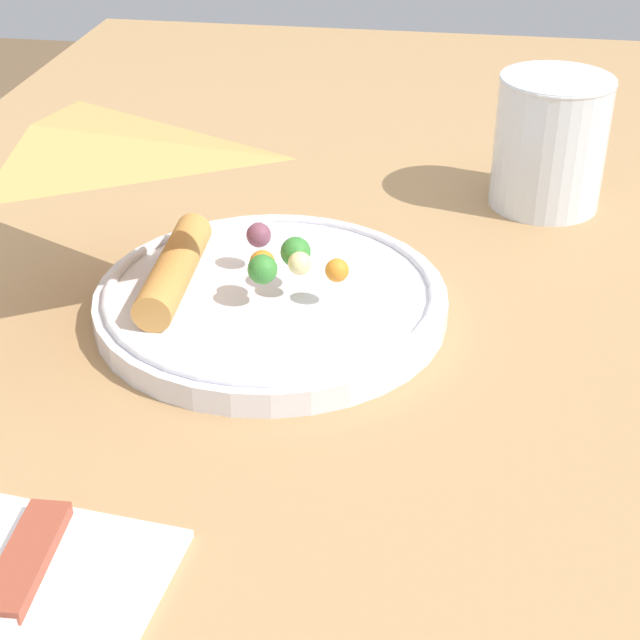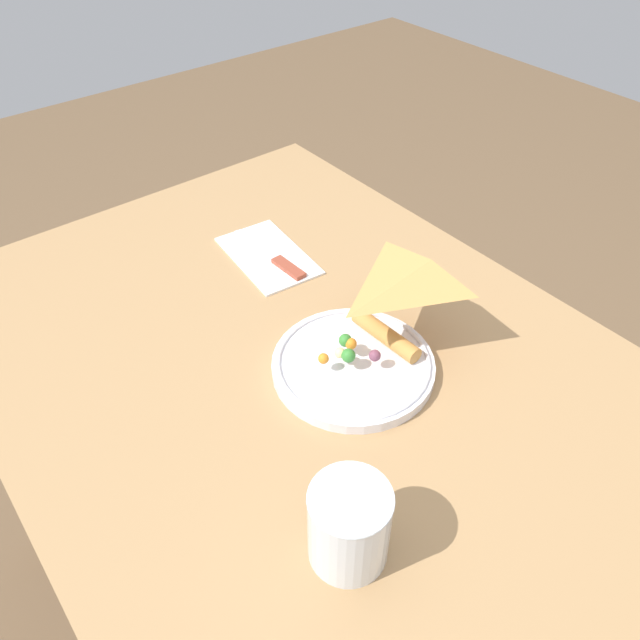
% 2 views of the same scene
% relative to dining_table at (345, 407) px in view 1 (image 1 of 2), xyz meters
% --- Properties ---
extents(dining_table, '(1.27, 0.78, 0.73)m').
position_rel_dining_table_xyz_m(dining_table, '(0.00, 0.00, 0.00)').
color(dining_table, '#A87F51').
rests_on(dining_table, ground_plane).
extents(plate_pizza, '(0.22, 0.22, 0.05)m').
position_rel_dining_table_xyz_m(plate_pizza, '(0.04, -0.04, 0.11)').
color(plate_pizza, white).
rests_on(plate_pizza, dining_table).
extents(milk_glass, '(0.08, 0.08, 0.10)m').
position_rel_dining_table_xyz_m(milk_glass, '(-0.16, 0.13, 0.14)').
color(milk_glass, white).
rests_on(milk_glass, dining_table).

